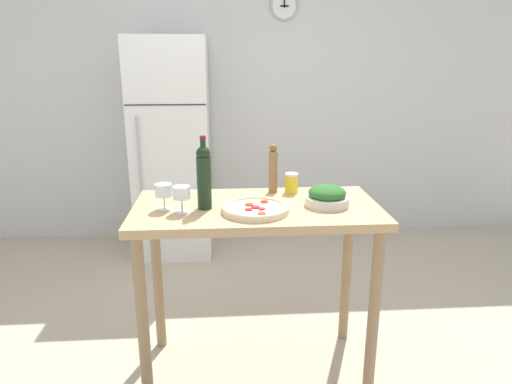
# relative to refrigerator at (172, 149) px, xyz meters

# --- Properties ---
(ground_plane) EXTENTS (14.00, 14.00, 0.00)m
(ground_plane) POSITION_rel_refrigerator_xyz_m (0.60, -1.72, -0.91)
(ground_plane) COLOR #BCAD93
(wall_back) EXTENTS (6.40, 0.08, 2.60)m
(wall_back) POSITION_rel_refrigerator_xyz_m (0.60, 0.37, 0.39)
(wall_back) COLOR silver
(wall_back) RESTS_ON ground_plane
(refrigerator) EXTENTS (0.63, 0.67, 1.83)m
(refrigerator) POSITION_rel_refrigerator_xyz_m (0.00, 0.00, 0.00)
(refrigerator) COLOR white
(refrigerator) RESTS_ON ground_plane
(prep_counter) EXTENTS (1.22, 0.62, 0.95)m
(prep_counter) POSITION_rel_refrigerator_xyz_m (0.60, -1.72, -0.11)
(prep_counter) COLOR tan
(prep_counter) RESTS_ON ground_plane
(wine_bottle) EXTENTS (0.07, 0.07, 0.36)m
(wine_bottle) POSITION_rel_refrigerator_xyz_m (0.34, -1.75, 0.20)
(wine_bottle) COLOR black
(wine_bottle) RESTS_ON prep_counter
(wine_glass_near) EXTENTS (0.08, 0.08, 0.13)m
(wine_glass_near) POSITION_rel_refrigerator_xyz_m (0.24, -1.80, 0.13)
(wine_glass_near) COLOR silver
(wine_glass_near) RESTS_ON prep_counter
(wine_glass_far) EXTENTS (0.08, 0.08, 0.13)m
(wine_glass_far) POSITION_rel_refrigerator_xyz_m (0.15, -1.75, 0.13)
(wine_glass_far) COLOR silver
(wine_glass_far) RESTS_ON prep_counter
(pepper_mill) EXTENTS (0.05, 0.05, 0.27)m
(pepper_mill) POSITION_rel_refrigerator_xyz_m (0.70, -1.49, 0.17)
(pepper_mill) COLOR olive
(pepper_mill) RESTS_ON prep_counter
(salad_bowl) EXTENTS (0.22, 0.22, 0.10)m
(salad_bowl) POSITION_rel_refrigerator_xyz_m (0.95, -1.75, 0.08)
(salad_bowl) COLOR silver
(salad_bowl) RESTS_ON prep_counter
(homemade_pizza) EXTENTS (0.32, 0.32, 0.03)m
(homemade_pizza) POSITION_rel_refrigerator_xyz_m (0.58, -1.82, 0.05)
(homemade_pizza) COLOR beige
(homemade_pizza) RESTS_ON prep_counter
(salt_canister) EXTENTS (0.07, 0.07, 0.11)m
(salt_canister) POSITION_rel_refrigerator_xyz_m (0.80, -1.51, 0.09)
(salt_canister) COLOR yellow
(salt_canister) RESTS_ON prep_counter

